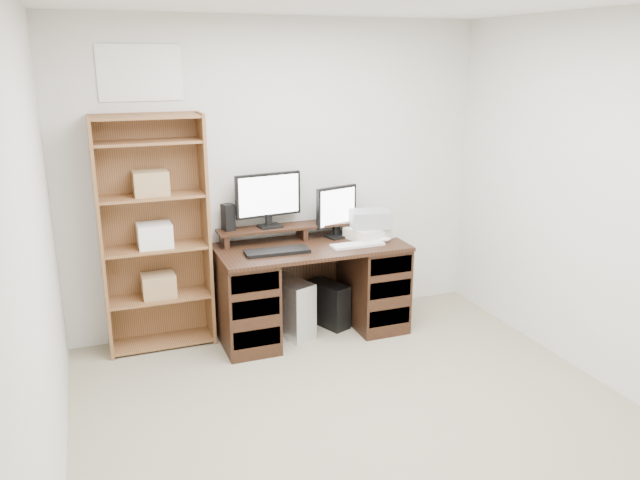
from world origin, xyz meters
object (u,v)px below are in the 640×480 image
monitor_wide (268,197)px  tower_black (329,304)px  printer (370,232)px  desk (311,287)px  tower_silver (288,307)px  monitor_small (337,210)px  bookshelf (154,232)px

monitor_wide → tower_black: (0.46, -0.16, -0.93)m
printer → tower_black: bearing=155.8°
desk → monitor_wide: 0.81m
desk → tower_silver: (-0.18, 0.04, -0.16)m
tower_silver → tower_black: size_ratio=1.14×
monitor_small → tower_silver: monitor_small is taller
monitor_wide → bookshelf: 0.93m
tower_silver → tower_black: (0.37, 0.04, -0.05)m
printer → tower_silver: 0.91m
tower_black → monitor_small: bearing=17.4°
monitor_small → tower_black: bearing=-157.0°
monitor_small → tower_black: 0.80m
desk → printer: bearing=3.5°
desk → printer: (0.53, 0.03, 0.41)m
monitor_wide → printer: monitor_wide is taller
desk → monitor_small: monitor_small is taller
printer → desk: bearing=166.4°
monitor_small → printer: size_ratio=1.18×
tower_silver → desk: bearing=-32.7°
desk → monitor_small: (0.29, 0.15, 0.59)m
bookshelf → monitor_wide: bearing=1.4°
printer → bookshelf: 1.73m
bookshelf → monitor_small: bearing=-2.4°
monitor_wide → tower_black: 1.05m
desk → printer: size_ratio=4.16×
desk → bookshelf: 1.31m
printer → tower_silver: size_ratio=0.78×
monitor_small → desk: bearing=-167.4°
tower_silver → printer: bearing=-21.4°
desk → bookshelf: size_ratio=0.83×
tower_silver → monitor_small: bearing=-7.1°
printer → tower_silver: (-0.72, 0.01, -0.56)m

